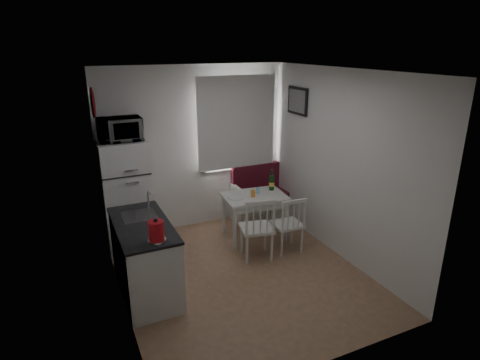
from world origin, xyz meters
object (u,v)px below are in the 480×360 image
object	(u,v)px
chair_right	(291,219)
kettle	(156,231)
chair_left	(260,223)
dining_table	(254,200)
fridge	(126,195)
kitchen_counter	(145,257)
wine_bottle	(272,180)
microwave	(120,129)
bench	(268,200)

from	to	relation	value
chair_right	kettle	distance (m)	2.19
chair_left	dining_table	bearing A→B (deg)	81.67
fridge	kitchen_counter	bearing A→B (deg)	-90.90
wine_bottle	microwave	bearing A→B (deg)	170.39
microwave	kitchen_counter	bearing A→B (deg)	-90.94
chair_left	kettle	xyz separation A→B (m)	(-1.54, -0.60, 0.45)
chair_left	kitchen_counter	bearing A→B (deg)	-165.57
kitchen_counter	chair_right	distance (m)	2.09
kettle	kitchen_counter	bearing A→B (deg)	95.28
microwave	wine_bottle	bearing A→B (deg)	-9.61
kitchen_counter	chair_right	xyz separation A→B (m)	(2.09, 0.07, 0.07)
kitchen_counter	chair_right	bearing A→B (deg)	1.90
dining_table	chair_right	bearing A→B (deg)	-63.69
chair_right	fridge	bearing A→B (deg)	153.75
chair_left	microwave	world-z (taller)	microwave
chair_right	chair_left	bearing A→B (deg)	-175.69
microwave	kettle	size ratio (longest dim) A/B	2.18
microwave	wine_bottle	xyz separation A→B (m)	(2.17, -0.37, -0.92)
microwave	kettle	distance (m)	1.89
kitchen_counter	wine_bottle	world-z (taller)	kitchen_counter
kitchen_counter	fridge	xyz separation A→B (m)	(0.02, 1.24, 0.36)
kitchen_counter	dining_table	xyz separation A→B (m)	(1.84, 0.73, 0.17)
dining_table	microwave	world-z (taller)	microwave
fridge	wine_bottle	size ratio (longest dim) A/B	4.86
bench	chair_left	bearing A→B (deg)	-123.05
bench	fridge	world-z (taller)	fridge
kitchen_counter	fridge	world-z (taller)	fridge
chair_left	microwave	bearing A→B (deg)	156.43
dining_table	wine_bottle	size ratio (longest dim) A/B	2.97
chair_right	fridge	world-z (taller)	fridge
dining_table	wine_bottle	xyz separation A→B (m)	(0.35, 0.10, 0.25)
chair_right	microwave	xyz separation A→B (m)	(-2.07, 1.12, 1.26)
microwave	chair_left	bearing A→B (deg)	-35.81
kitchen_counter	wine_bottle	size ratio (longest dim) A/B	3.94
kitchen_counter	fridge	distance (m)	1.30
dining_table	kettle	distance (m)	2.23
bench	chair_left	size ratio (longest dim) A/B	2.52
bench	fridge	distance (m)	2.47
bench	fridge	size ratio (longest dim) A/B	0.80
dining_table	kettle	xyz separation A→B (m)	(-1.79, -1.26, 0.41)
kitchen_counter	dining_table	bearing A→B (deg)	21.55
bench	kettle	size ratio (longest dim) A/B	4.95
kettle	bench	bearing A→B (deg)	38.42
dining_table	chair_right	size ratio (longest dim) A/B	2.18
chair_right	kettle	world-z (taller)	kettle
chair_right	dining_table	bearing A→B (deg)	114.14
kitchen_counter	fridge	bearing A→B (deg)	89.10
chair_left	fridge	size ratio (longest dim) A/B	0.32
wine_bottle	bench	bearing A→B (deg)	65.39
kitchen_counter	dining_table	distance (m)	1.99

